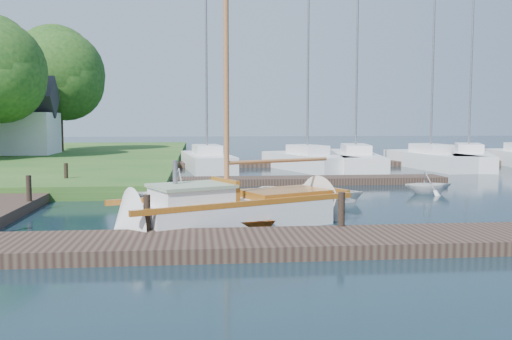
{
  "coord_description": "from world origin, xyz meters",
  "views": [
    {
      "loc": [
        -1.86,
        -17.95,
        2.78
      ],
      "look_at": [
        0.0,
        0.0,
        1.2
      ],
      "focal_mm": 40.0,
      "sensor_mm": 36.0,
      "label": 1
    }
  ],
  "objects": [
    {
      "name": "tender_a",
      "position": [
        -2.34,
        1.42,
        0.34
      ],
      "size": [
        3.4,
        2.51,
        0.68
      ],
      "primitive_type": "imported",
      "rotation": [
        0.0,
        0.0,
        1.62
      ],
      "color": "white",
      "rests_on": "ground"
    },
    {
      "name": "tender_c",
      "position": [
        1.98,
        1.34,
        0.39
      ],
      "size": [
        4.53,
        3.99,
        0.78
      ],
      "primitive_type": "imported",
      "rotation": [
        0.0,
        0.0,
        1.15
      ],
      "color": "white",
      "rests_on": "ground"
    },
    {
      "name": "near_dock",
      "position": [
        0.0,
        -6.0,
        0.15
      ],
      "size": [
        18.0,
        2.2,
        0.3
      ],
      "primitive_type": "cube",
      "color": "#2F1F1A",
      "rests_on": "ground"
    },
    {
      "name": "left_dock",
      "position": [
        -8.0,
        2.0,
        0.15
      ],
      "size": [
        2.2,
        18.0,
        0.3
      ],
      "primitive_type": "cube",
      "color": "#2F1F1A",
      "rests_on": "ground"
    },
    {
      "name": "house_c",
      "position": [
        -14.0,
        22.0,
        2.58
      ],
      "size": [
        5.25,
        4.0,
        5.28
      ],
      "color": "white",
      "rests_on": "shore"
    },
    {
      "name": "marina_boat_3",
      "position": [
        7.17,
        13.87,
        0.57
      ],
      "size": [
        3.69,
        10.02,
        11.68
      ],
      "rotation": [
        0.0,
        0.0,
        1.42
      ],
      "color": "white",
      "rests_on": "ground"
    },
    {
      "name": "tree_7",
      "position": [
        -12.0,
        26.05,
        6.2
      ],
      "size": [
        6.83,
        6.83,
        9.38
      ],
      "color": "#332114",
      "rests_on": "shore"
    },
    {
      "name": "pontoon",
      "position": [
        10.0,
        16.0,
        0.15
      ],
      "size": [
        30.0,
        1.6,
        0.3
      ],
      "primitive_type": "cube",
      "color": "#2F1F1A",
      "rests_on": "ground"
    },
    {
      "name": "marina_boat_4",
      "position": [
        11.66,
        13.92,
        0.58
      ],
      "size": [
        3.1,
        8.04,
        11.78
      ],
      "rotation": [
        0.0,
        0.0,
        1.69
      ],
      "color": "white",
      "rests_on": "ground"
    },
    {
      "name": "mooring_post_4",
      "position": [
        -7.0,
        0.0,
        0.7
      ],
      "size": [
        0.16,
        0.16,
        0.8
      ],
      "primitive_type": "cylinder",
      "color": "black",
      "rests_on": "left_dock"
    },
    {
      "name": "ground",
      "position": [
        0.0,
        0.0,
        0.0
      ],
      "size": [
        160.0,
        160.0,
        0.0
      ],
      "primitive_type": "plane",
      "color": "black",
      "rests_on": "ground"
    },
    {
      "name": "mooring_post_1",
      "position": [
        -3.0,
        -5.0,
        0.7
      ],
      "size": [
        0.16,
        0.16,
        0.8
      ],
      "primitive_type": "cylinder",
      "color": "black",
      "rests_on": "near_dock"
    },
    {
      "name": "mooring_post_2",
      "position": [
        1.5,
        -5.0,
        0.7
      ],
      "size": [
        0.16,
        0.16,
        0.8
      ],
      "primitive_type": "cylinder",
      "color": "black",
      "rests_on": "near_dock"
    },
    {
      "name": "marina_boat_2",
      "position": [
        4.25,
        13.28,
        0.58
      ],
      "size": [
        4.4,
        7.62,
        11.99
      ],
      "rotation": [
        0.0,
        0.0,
        1.89
      ],
      "color": "white",
      "rests_on": "ground"
    },
    {
      "name": "dinghy",
      "position": [
        -1.46,
        -3.51,
        0.34
      ],
      "size": [
        4.01,
        3.54,
        0.69
      ],
      "primitive_type": "imported",
      "rotation": [
        0.0,
        0.0,
        1.15
      ],
      "color": "brown",
      "rests_on": "ground"
    },
    {
      "name": "sailboat",
      "position": [
        -0.77,
        -3.19,
        0.34
      ],
      "size": [
        7.31,
        4.78,
        9.83
      ],
      "rotation": [
        0.0,
        0.0,
        0.43
      ],
      "color": "white",
      "rests_on": "ground"
    },
    {
      "name": "marina_boat_5",
      "position": [
        14.15,
        14.29,
        0.57
      ],
      "size": [
        5.3,
        9.11,
        11.1
      ],
      "rotation": [
        0.0,
        0.0,
        1.2
      ],
      "color": "white",
      "rests_on": "ground"
    },
    {
      "name": "tender_b",
      "position": [
        -2.37,
        1.89,
        0.61
      ],
      "size": [
        2.31,
        2.0,
        1.21
      ],
      "primitive_type": "imported",
      "rotation": [
        0.0,
        0.0,
        1.57
      ],
      "color": "white",
      "rests_on": "ground"
    },
    {
      "name": "mooring_post_5",
      "position": [
        -7.0,
        5.0,
        0.7
      ],
      "size": [
        0.16,
        0.16,
        0.8
      ],
      "primitive_type": "cylinder",
      "color": "black",
      "rests_on": "left_dock"
    },
    {
      "name": "far_dock",
      "position": [
        2.0,
        6.5,
        0.15
      ],
      "size": [
        14.0,
        1.6,
        0.3
      ],
      "primitive_type": "cube",
      "color": "#2F1F1A",
      "rests_on": "ground"
    },
    {
      "name": "tender_d",
      "position": [
        6.83,
        2.7,
        0.47
      ],
      "size": [
        1.8,
        1.56,
        0.94
      ],
      "primitive_type": "imported",
      "rotation": [
        0.0,
        0.0,
        1.56
      ],
      "color": "white",
      "rests_on": "ground"
    },
    {
      "name": "marina_boat_0",
      "position": [
        -1.31,
        13.98,
        0.58
      ],
      "size": [
        3.08,
        7.62,
        11.72
      ],
      "rotation": [
        0.0,
        0.0,
        1.69
      ],
      "color": "white",
      "rests_on": "ground"
    }
  ]
}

